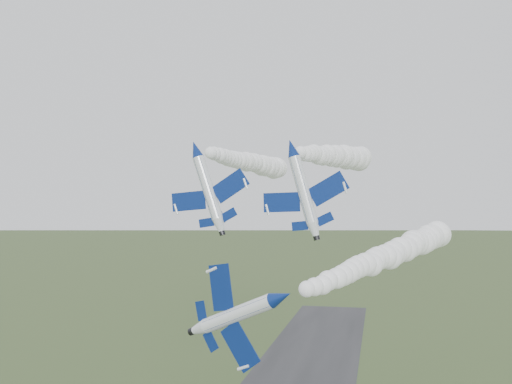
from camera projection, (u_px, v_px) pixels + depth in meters
jet_lead at (281, 297)px, 56.43m from camera, size 7.18×13.28×10.42m
smoke_trail_jet_lead at (390, 255)px, 83.29m from camera, size 23.28×54.56×4.67m
jet_pair_left at (195, 149)px, 77.28m from camera, size 10.69×13.46×4.40m
smoke_trail_jet_pair_left at (252, 163)px, 107.99m from camera, size 8.06×55.99×4.59m
jet_pair_right at (291, 148)px, 74.43m from camera, size 11.01×13.63×4.20m
smoke_trail_jet_pair_right at (339, 157)px, 110.42m from camera, size 10.20×69.05×5.51m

